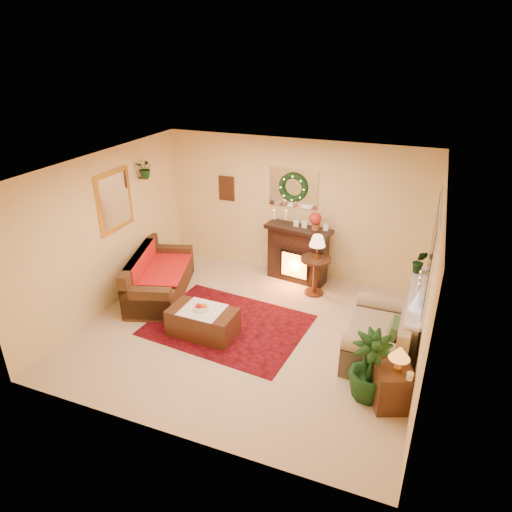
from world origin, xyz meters
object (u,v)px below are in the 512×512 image
(sofa, at_px, (160,273))
(side_table_round, at_px, (315,277))
(end_table_square, at_px, (392,387))
(loveseat, at_px, (380,329))
(coffee_table, at_px, (203,322))
(fireplace, at_px, (298,253))

(sofa, bearing_deg, side_table_round, 4.80)
(end_table_square, bearing_deg, side_table_round, 123.95)
(loveseat, height_order, end_table_square, loveseat)
(end_table_square, xyz_separation_m, coffee_table, (-2.87, 0.52, -0.06))
(side_table_round, bearing_deg, fireplace, 137.61)
(sofa, distance_m, fireplace, 2.55)
(side_table_round, height_order, end_table_square, side_table_round)
(sofa, bearing_deg, coffee_table, -50.46)
(sofa, distance_m, side_table_round, 2.75)
(sofa, xyz_separation_m, fireplace, (2.10, 1.44, 0.12))
(sofa, xyz_separation_m, side_table_round, (2.54, 1.03, -0.10))
(loveseat, height_order, coffee_table, loveseat)
(fireplace, bearing_deg, end_table_square, -45.12)
(coffee_table, bearing_deg, fireplace, 71.87)
(coffee_table, bearing_deg, end_table_square, -8.50)
(loveseat, height_order, side_table_round, loveseat)
(fireplace, bearing_deg, coffee_table, -101.25)
(fireplace, height_order, side_table_round, fireplace)
(sofa, height_order, side_table_round, sofa)
(sofa, xyz_separation_m, end_table_square, (4.15, -1.35, -0.16))
(side_table_round, xyz_separation_m, end_table_square, (1.60, -2.38, -0.05))
(sofa, bearing_deg, loveseat, -22.51)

